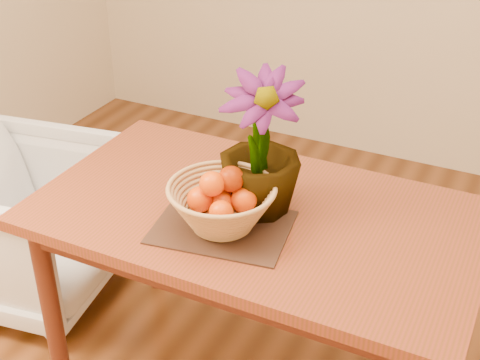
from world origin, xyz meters
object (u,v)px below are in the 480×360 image
at_px(wicker_basket, 222,208).
at_px(potted_plant, 260,146).
at_px(armchair, 24,217).
at_px(table, 256,233).

distance_m(wicker_basket, potted_plant, 0.22).
relative_size(wicker_basket, potted_plant, 0.72).
bearing_deg(potted_plant, wicker_basket, -127.37).
relative_size(potted_plant, armchair, 0.63).
relative_size(wicker_basket, armchair, 0.45).
bearing_deg(potted_plant, armchair, 160.74).
height_order(potted_plant, armchair, potted_plant).
xyz_separation_m(table, armchair, (-1.09, 0.08, -0.30)).
distance_m(table, potted_plant, 0.31).
distance_m(table, wicker_basket, 0.22).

